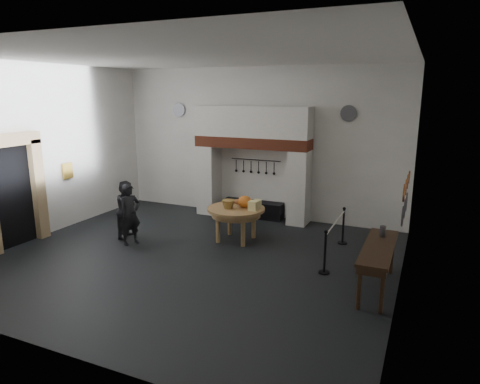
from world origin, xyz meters
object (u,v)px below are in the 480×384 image
at_px(work_table, 236,209).
at_px(side_table, 379,247).
at_px(visitor_far, 127,209).
at_px(iron_range, 253,209).
at_px(barrier_post_near, 325,253).
at_px(barrier_post_far, 343,227).
at_px(visitor_near, 130,214).

xyz_separation_m(work_table, side_table, (3.68, -1.49, 0.03)).
bearing_deg(work_table, visitor_far, -160.94).
relative_size(iron_range, side_table, 0.86).
distance_m(iron_range, visitor_far, 3.88).
height_order(barrier_post_near, barrier_post_far, same).
bearing_deg(barrier_post_near, iron_range, 132.46).
relative_size(barrier_post_near, barrier_post_far, 1.00).
relative_size(iron_range, work_table, 1.28).
xyz_separation_m(visitor_near, barrier_post_far, (4.89, 2.21, -0.33)).
xyz_separation_m(iron_range, side_table, (4.10, -3.64, 0.62)).
bearing_deg(iron_range, side_table, -41.56).
bearing_deg(visitor_near, barrier_post_far, -41.85).
relative_size(iron_range, visitor_far, 1.25).
height_order(side_table, barrier_post_far, same).
distance_m(work_table, barrier_post_near, 2.84).
height_order(work_table, side_table, side_table).
bearing_deg(visitor_near, iron_range, -4.67).
height_order(visitor_near, side_table, visitor_near).
distance_m(visitor_near, side_table, 6.00).
xyz_separation_m(visitor_far, side_table, (6.39, -0.55, 0.11)).
bearing_deg(barrier_post_near, work_table, 156.39).
bearing_deg(barrier_post_far, visitor_far, -161.13).
xyz_separation_m(iron_range, work_table, (0.42, -2.15, 0.59)).
bearing_deg(visitor_far, visitor_near, -149.67).
height_order(visitor_near, barrier_post_near, visitor_near).
xyz_separation_m(visitor_far, barrier_post_far, (5.29, 1.81, -0.31)).
relative_size(side_table, barrier_post_near, 2.44).
distance_m(work_table, barrier_post_far, 2.75).
bearing_deg(visitor_near, barrier_post_near, -63.70).
height_order(visitor_near, barrier_post_far, visitor_near).
distance_m(iron_range, work_table, 2.27).
bearing_deg(iron_range, barrier_post_far, -23.08).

